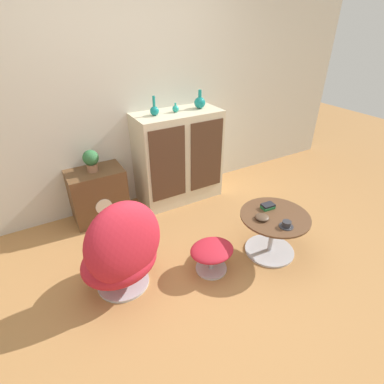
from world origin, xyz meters
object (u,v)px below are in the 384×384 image
at_px(vase_leftmost, 154,110).
at_px(book_stack, 268,206).
at_px(vase_inner_left, 176,109).
at_px(egg_chair, 122,252).
at_px(teacup, 286,225).
at_px(coffee_table, 273,230).
at_px(bowl, 262,217).
at_px(ottoman, 212,252).
at_px(vase_inner_right, 200,102).
at_px(sideboard, 178,157).
at_px(tv_console, 98,195).
at_px(potted_plant, 91,160).

bearing_deg(vase_leftmost, book_stack, -65.52).
xyz_separation_m(vase_leftmost, vase_inner_left, (0.25, 0.00, -0.02)).
bearing_deg(egg_chair, teacup, -18.71).
height_order(coffee_table, vase_leftmost, vase_leftmost).
bearing_deg(bowl, ottoman, 172.34).
bearing_deg(vase_inner_right, ottoman, -116.76).
height_order(vase_inner_left, book_stack, vase_inner_left).
xyz_separation_m(ottoman, vase_inner_right, (0.64, 1.28, 0.95)).
xyz_separation_m(vase_inner_right, teacup, (-0.06, -1.54, -0.70)).
relative_size(sideboard, vase_inner_left, 10.94).
bearing_deg(book_stack, ottoman, -176.57).
height_order(egg_chair, coffee_table, egg_chair).
bearing_deg(book_stack, sideboard, 103.50).
bearing_deg(coffee_table, vase_leftmost, 111.63).
bearing_deg(sideboard, teacup, -81.22).
relative_size(sideboard, teacup, 8.72).
bearing_deg(tv_console, ottoman, -64.56).
bearing_deg(book_stack, coffee_table, -100.46).
relative_size(egg_chair, ottoman, 2.18).
bearing_deg(tv_console, sideboard, -2.72).
relative_size(tv_console, vase_leftmost, 2.90).
distance_m(ottoman, vase_leftmost, 1.59).
xyz_separation_m(potted_plant, bowl, (1.12, -1.39, -0.27)).
relative_size(coffee_table, vase_inner_left, 6.42).
height_order(ottoman, coffee_table, coffee_table).
relative_size(ottoman, vase_inner_right, 1.95).
relative_size(egg_chair, coffee_table, 1.36).
xyz_separation_m(vase_inner_right, book_stack, (0.00, -1.24, -0.70)).
bearing_deg(teacup, book_stack, 78.54).
height_order(tv_console, vase_inner_left, vase_inner_left).
distance_m(vase_leftmost, vase_inner_right, 0.56).
height_order(sideboard, coffee_table, sideboard).
bearing_deg(potted_plant, vase_inner_right, -1.93).
relative_size(vase_leftmost, potted_plant, 0.87).
height_order(book_stack, bowl, book_stack).
height_order(coffee_table, teacup, teacup).
xyz_separation_m(tv_console, coffee_table, (1.25, -1.41, -0.03)).
relative_size(ottoman, coffee_table, 0.62).
bearing_deg(ottoman, teacup, -23.60).
xyz_separation_m(vase_leftmost, book_stack, (0.56, -1.24, -0.69)).
distance_m(coffee_table, vase_inner_right, 1.63).
height_order(vase_inner_left, vase_inner_right, vase_inner_right).
height_order(potted_plant, book_stack, potted_plant).
height_order(vase_inner_right, teacup, vase_inner_right).
bearing_deg(book_stack, potted_plant, 135.07).
bearing_deg(egg_chair, ottoman, -14.56).
xyz_separation_m(ottoman, vase_inner_left, (0.34, 1.28, 0.92)).
height_order(vase_leftmost, vase_inner_left, vase_leftmost).
distance_m(vase_inner_left, potted_plant, 1.05).
distance_m(sideboard, teacup, 1.55).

